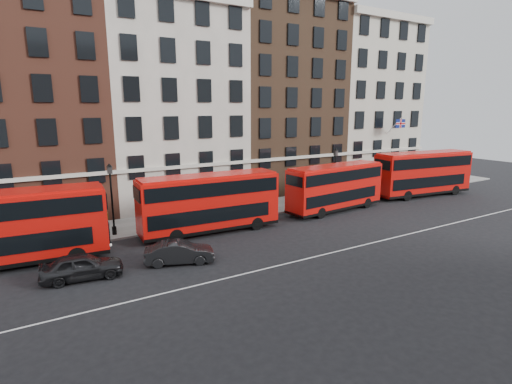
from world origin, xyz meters
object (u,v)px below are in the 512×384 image
bus_d (423,173)px  traffic_light (394,173)px  car_front (179,252)px  bus_c (335,186)px  bus_a (7,227)px  bus_b (209,202)px  car_rear (82,266)px

bus_d → traffic_light: 2.92m
car_front → traffic_light: traffic_light is taller
bus_c → bus_d: bearing=-5.3°
bus_a → traffic_light: size_ratio=3.39×
bus_d → traffic_light: size_ratio=3.51×
bus_a → bus_b: 13.02m
car_front → traffic_light: (26.93, 6.61, 1.75)m
bus_c → bus_d: (12.36, 0.01, 0.25)m
bus_a → car_front: bus_a is taller
bus_b → bus_c: (12.59, -0.00, -0.11)m
bus_b → car_rear: (-9.63, -4.09, -1.66)m
traffic_light → car_front: bearing=-166.2°
car_front → traffic_light: bearing=-56.3°
car_rear → bus_d: bearing=-76.0°
bus_c → traffic_light: bus_c is taller
bus_c → car_rear: 22.64m
bus_d → car_rear: bus_d is taller
bus_a → car_front: (8.86, -4.68, -1.77)m
bus_d → car_front: 29.54m
bus_d → car_rear: 34.86m
bus_c → car_front: (-16.75, -4.67, -1.60)m
bus_d → bus_a: bearing=-172.9°
car_rear → traffic_light: size_ratio=1.33×
bus_a → bus_c: 25.61m
bus_c → traffic_light: 10.36m
bus_b → bus_d: 24.95m
bus_b → bus_d: bus_d is taller
bus_d → bus_c: bearing=-172.9°
bus_b → bus_c: bus_b is taller
bus_a → traffic_light: (35.79, 1.93, -0.02)m
car_rear → traffic_light: traffic_light is taller
bus_b → bus_d: (24.95, 0.00, 0.13)m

